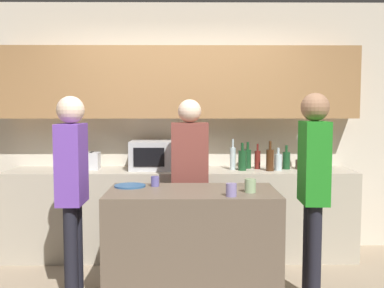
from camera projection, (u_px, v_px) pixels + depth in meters
The scene contains 20 objects.
back_wall at pixel (180, 110), 4.91m from camera, with size 6.40×0.40×2.70m.
back_counter at pixel (180, 213), 4.73m from camera, with size 3.60×0.62×0.91m.
kitchen_island at pixel (192, 246), 3.61m from camera, with size 1.35×0.70×0.91m.
microwave at pixel (155, 155), 4.71m from camera, with size 0.52×0.39×0.30m.
toaster at pixel (87, 161), 4.71m from camera, with size 0.26×0.16×0.18m.
potted_plant at pixel (302, 150), 4.72m from camera, with size 0.14×0.14×0.40m.
bottle_0 at pixel (233, 158), 4.69m from camera, with size 0.06×0.06×0.32m.
bottle_1 at pixel (242, 160), 4.63m from camera, with size 0.08×0.08×0.29m.
bottle_2 at pixel (248, 158), 4.79m from camera, with size 0.08×0.08×0.28m.
bottle_3 at pixel (257, 159), 4.75m from camera, with size 0.06×0.06×0.27m.
bottle_4 at pixel (270, 160), 4.60m from camera, with size 0.08×0.08×0.31m.
bottle_5 at pixel (278, 162), 4.64m from camera, with size 0.08×0.08×0.23m.
bottle_6 at pixel (286, 160), 4.74m from camera, with size 0.08×0.08×0.25m.
plate_on_island at pixel (130, 186), 3.73m from camera, with size 0.26×0.26×0.01m.
cup_0 at pixel (231, 190), 3.33m from camera, with size 0.08×0.08×0.10m.
cup_1 at pixel (250, 186), 3.48m from camera, with size 0.09×0.09×0.11m.
cup_2 at pixel (155, 181), 3.76m from camera, with size 0.07×0.07×0.08m.
person_left at pixel (313, 179), 3.53m from camera, with size 0.22×0.35×1.68m.
person_center at pixel (72, 181), 3.56m from camera, with size 0.22×0.34×1.66m.
person_right at pixel (190, 171), 4.18m from camera, with size 0.35×0.22×1.64m.
Camera 1 is at (0.09, -3.27, 1.57)m, focal length 42.00 mm.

